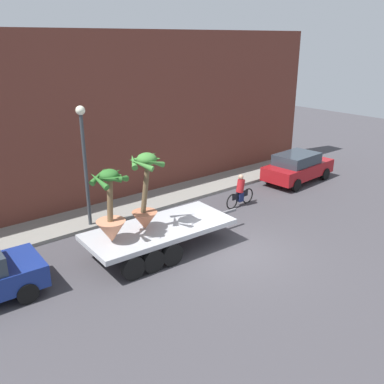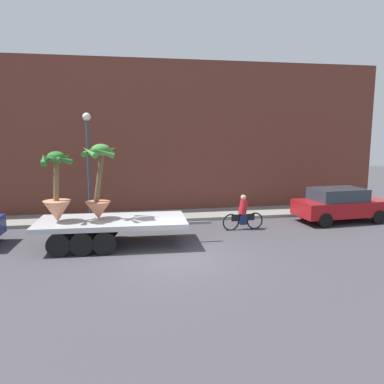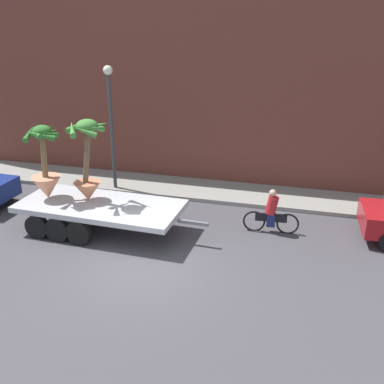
{
  "view_description": "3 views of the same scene",
  "coord_description": "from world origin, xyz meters",
  "px_view_note": "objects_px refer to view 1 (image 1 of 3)",
  "views": [
    {
      "loc": [
        -9.95,
        -9.73,
        7.37
      ],
      "look_at": [
        0.18,
        2.86,
        1.47
      ],
      "focal_mm": 39.78,
      "sensor_mm": 36.0,
      "label": 1
    },
    {
      "loc": [
        -1.72,
        -12.06,
        4.13
      ],
      "look_at": [
        0.98,
        2.72,
        1.77
      ],
      "focal_mm": 35.5,
      "sensor_mm": 36.0,
      "label": 2
    },
    {
      "loc": [
        4.35,
        -10.7,
        6.89
      ],
      "look_at": [
        0.86,
        2.21,
        1.55
      ],
      "focal_mm": 42.85,
      "sensor_mm": 36.0,
      "label": 3
    }
  ],
  "objects_px": {
    "flatbed_trailer": "(154,234)",
    "cyclist": "(240,192)",
    "potted_palm_rear": "(111,214)",
    "street_lamp": "(84,151)",
    "parked_car": "(298,167)",
    "potted_palm_middle": "(145,196)"
  },
  "relations": [
    {
      "from": "flatbed_trailer",
      "to": "cyclist",
      "type": "distance_m",
      "value": 5.87
    },
    {
      "from": "parked_car",
      "to": "potted_palm_middle",
      "type": "bearing_deg",
      "value": -170.69
    },
    {
      "from": "flatbed_trailer",
      "to": "cyclist",
      "type": "xyz_separation_m",
      "value": [
        5.71,
        1.36,
        -0.09
      ]
    },
    {
      "from": "flatbed_trailer",
      "to": "street_lamp",
      "type": "height_order",
      "value": "street_lamp"
    },
    {
      "from": "cyclist",
      "to": "street_lamp",
      "type": "relative_size",
      "value": 0.38
    },
    {
      "from": "potted_palm_rear",
      "to": "street_lamp",
      "type": "bearing_deg",
      "value": 76.56
    },
    {
      "from": "parked_car",
      "to": "cyclist",
      "type": "bearing_deg",
      "value": -173.34
    },
    {
      "from": "potted_palm_rear",
      "to": "potted_palm_middle",
      "type": "height_order",
      "value": "potted_palm_middle"
    },
    {
      "from": "potted_palm_middle",
      "to": "parked_car",
      "type": "xyz_separation_m",
      "value": [
        10.78,
        1.77,
        -1.4
      ]
    },
    {
      "from": "flatbed_trailer",
      "to": "potted_palm_rear",
      "type": "relative_size",
      "value": 2.56
    },
    {
      "from": "parked_car",
      "to": "street_lamp",
      "type": "xyz_separation_m",
      "value": [
        -11.4,
        1.55,
        2.4
      ]
    },
    {
      "from": "flatbed_trailer",
      "to": "potted_palm_rear",
      "type": "xyz_separation_m",
      "value": [
        -1.63,
        -0.01,
        1.21
      ]
    },
    {
      "from": "flatbed_trailer",
      "to": "cyclist",
      "type": "bearing_deg",
      "value": 13.37
    },
    {
      "from": "street_lamp",
      "to": "flatbed_trailer",
      "type": "bearing_deg",
      "value": -77.0
    },
    {
      "from": "flatbed_trailer",
      "to": "potted_palm_middle",
      "type": "distance_m",
      "value": 1.49
    },
    {
      "from": "potted_palm_middle",
      "to": "street_lamp",
      "type": "relative_size",
      "value": 0.57
    },
    {
      "from": "potted_palm_rear",
      "to": "street_lamp",
      "type": "relative_size",
      "value": 0.52
    },
    {
      "from": "cyclist",
      "to": "potted_palm_middle",
      "type": "bearing_deg",
      "value": -168.52
    },
    {
      "from": "cyclist",
      "to": "parked_car",
      "type": "bearing_deg",
      "value": 6.66
    },
    {
      "from": "flatbed_trailer",
      "to": "street_lamp",
      "type": "xyz_separation_m",
      "value": [
        -0.8,
        3.47,
        2.47
      ]
    },
    {
      "from": "flatbed_trailer",
      "to": "cyclist",
      "type": "height_order",
      "value": "cyclist"
    },
    {
      "from": "cyclist",
      "to": "parked_car",
      "type": "distance_m",
      "value": 4.92
    }
  ]
}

